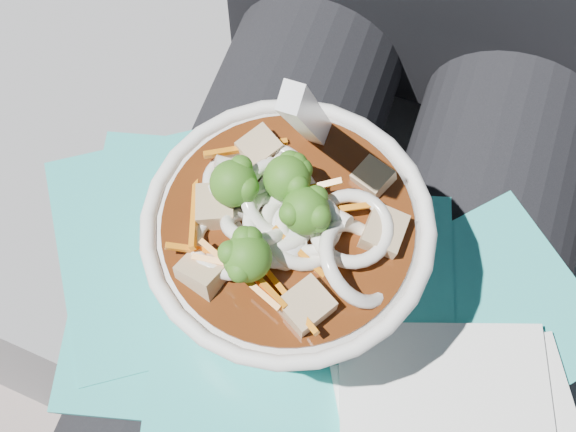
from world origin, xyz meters
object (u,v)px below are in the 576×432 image
(stone_ledge, at_px, (359,287))
(person_body, at_px, (372,206))
(udon_bowl, at_px, (287,247))
(lap, at_px, (334,324))
(plastic_bag, at_px, (290,304))

(stone_ledge, relative_size, person_body, 0.99)
(udon_bowl, bearing_deg, lap, 16.93)
(person_body, relative_size, plastic_bag, 2.47)
(udon_bowl, bearing_deg, stone_ledge, 78.15)
(lap, xyz_separation_m, plastic_bag, (-0.03, -0.02, 0.08))
(plastic_bag, distance_m, udon_bowl, 0.07)
(stone_ledge, xyz_separation_m, lap, (0.00, -0.15, 0.31))
(plastic_bag, bearing_deg, stone_ledge, 80.98)
(plastic_bag, relative_size, udon_bowl, 1.98)
(stone_ledge, xyz_separation_m, person_body, (0.00, -0.06, 0.33))
(person_body, xyz_separation_m, plastic_bag, (-0.03, -0.11, 0.06))
(plastic_bag, bearing_deg, udon_bowl, 117.04)
(person_body, relative_size, udon_bowl, 4.89)
(person_body, height_order, plastic_bag, person_body)
(udon_bowl, bearing_deg, person_body, 71.84)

